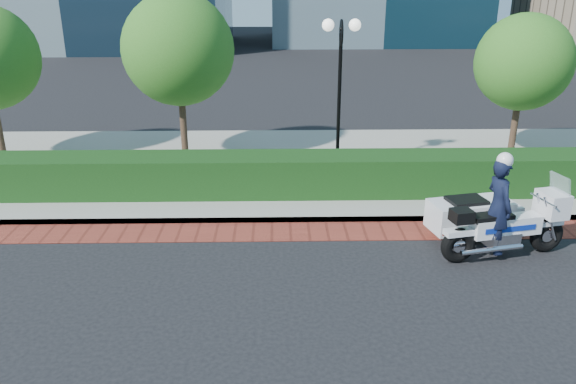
{
  "coord_description": "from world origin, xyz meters",
  "views": [
    {
      "loc": [
        -0.71,
        -9.96,
        5.31
      ],
      "look_at": [
        -0.47,
        1.4,
        1.0
      ],
      "focal_mm": 35.0,
      "sensor_mm": 36.0,
      "label": 1
    }
  ],
  "objects_px": {
    "tree_c": "(524,62)",
    "police_motorcycle": "(490,215)",
    "lamppost": "(340,73)",
    "tree_b": "(178,50)"
  },
  "relations": [
    {
      "from": "tree_c",
      "to": "police_motorcycle",
      "type": "relative_size",
      "value": 1.57
    },
    {
      "from": "lamppost",
      "to": "tree_c",
      "type": "distance_m",
      "value": 5.65
    },
    {
      "from": "lamppost",
      "to": "tree_b",
      "type": "xyz_separation_m",
      "value": [
        -4.5,
        1.3,
        0.48
      ]
    },
    {
      "from": "tree_c",
      "to": "police_motorcycle",
      "type": "bearing_deg",
      "value": -115.55
    },
    {
      "from": "tree_b",
      "to": "police_motorcycle",
      "type": "height_order",
      "value": "tree_b"
    },
    {
      "from": "lamppost",
      "to": "police_motorcycle",
      "type": "xyz_separation_m",
      "value": [
        2.67,
        -4.62,
        -2.19
      ]
    },
    {
      "from": "lamppost",
      "to": "police_motorcycle",
      "type": "bearing_deg",
      "value": -60.02
    },
    {
      "from": "tree_c",
      "to": "police_motorcycle",
      "type": "distance_m",
      "value": 6.95
    },
    {
      "from": "tree_b",
      "to": "police_motorcycle",
      "type": "distance_m",
      "value": 9.67
    },
    {
      "from": "lamppost",
      "to": "tree_c",
      "type": "height_order",
      "value": "tree_c"
    }
  ]
}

